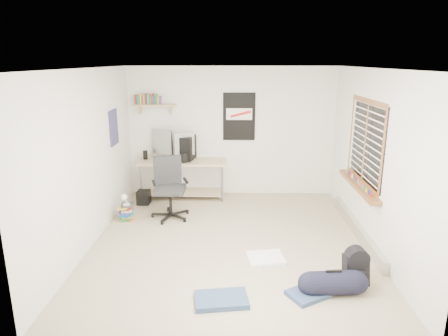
{
  "coord_description": "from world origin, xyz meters",
  "views": [
    {
      "loc": [
        0.05,
        -5.44,
        2.61
      ],
      "look_at": [
        -0.1,
        0.45,
        1.01
      ],
      "focal_mm": 32.0,
      "sensor_mm": 36.0,
      "label": 1
    }
  ],
  "objects_px": {
    "office_chair": "(170,190)",
    "book_stack": "(126,212)",
    "backpack": "(356,270)",
    "duffel_bag": "(333,283)",
    "desk": "(184,179)"
  },
  "relations": [
    {
      "from": "office_chair",
      "to": "book_stack",
      "type": "relative_size",
      "value": 2.39
    },
    {
      "from": "backpack",
      "to": "duffel_bag",
      "type": "bearing_deg",
      "value": -153.34
    },
    {
      "from": "duffel_bag",
      "to": "office_chair",
      "type": "bearing_deg",
      "value": 129.78
    },
    {
      "from": "backpack",
      "to": "book_stack",
      "type": "relative_size",
      "value": 0.85
    },
    {
      "from": "office_chair",
      "to": "duffel_bag",
      "type": "relative_size",
      "value": 1.91
    },
    {
      "from": "book_stack",
      "to": "duffel_bag",
      "type": "bearing_deg",
      "value": -35.72
    },
    {
      "from": "office_chair",
      "to": "backpack",
      "type": "xyz_separation_m",
      "value": [
        2.52,
        -2.05,
        -0.29
      ]
    },
    {
      "from": "book_stack",
      "to": "office_chair",
      "type": "bearing_deg",
      "value": 10.25
    },
    {
      "from": "desk",
      "to": "backpack",
      "type": "bearing_deg",
      "value": -46.91
    },
    {
      "from": "duffel_bag",
      "to": "book_stack",
      "type": "height_order",
      "value": "duffel_bag"
    },
    {
      "from": "desk",
      "to": "book_stack",
      "type": "height_order",
      "value": "desk"
    },
    {
      "from": "backpack",
      "to": "office_chair",
      "type": "bearing_deg",
      "value": 134.63
    },
    {
      "from": "office_chair",
      "to": "duffel_bag",
      "type": "height_order",
      "value": "office_chair"
    },
    {
      "from": "office_chair",
      "to": "book_stack",
      "type": "bearing_deg",
      "value": 172.83
    },
    {
      "from": "desk",
      "to": "office_chair",
      "type": "relative_size",
      "value": 1.59
    }
  ]
}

